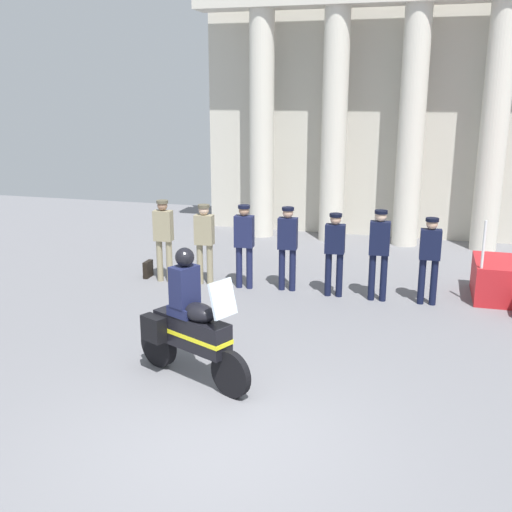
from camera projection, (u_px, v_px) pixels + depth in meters
name	position (u px, v px, depth m)	size (l,w,h in m)	color
ground_plane	(212.00, 440.00, 7.15)	(28.00, 28.00, 0.00)	slate
colonnade_backdrop	(375.00, 102.00, 15.98)	(9.36, 1.51, 6.94)	beige
officer_in_row_0	(164.00, 234.00, 12.79)	(0.39, 0.24, 1.74)	gray
officer_in_row_1	(204.00, 238.00, 12.61)	(0.39, 0.24, 1.69)	gray
officer_in_row_2	(244.00, 240.00, 12.37)	(0.39, 0.24, 1.72)	#191E42
officer_in_row_3	(288.00, 242.00, 12.23)	(0.39, 0.24, 1.71)	#141938
officer_in_row_4	(335.00, 248.00, 11.87)	(0.39, 0.24, 1.66)	black
officer_in_row_5	(379.00, 248.00, 11.61)	(0.39, 0.24, 1.77)	black
officer_in_row_6	(430.00, 254.00, 11.41)	(0.39, 0.24, 1.67)	black
motorcycle_with_rider	(188.00, 326.00, 8.46)	(1.94, 1.10, 1.90)	black
briefcase_on_ground	(148.00, 269.00, 13.30)	(0.10, 0.32, 0.36)	black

